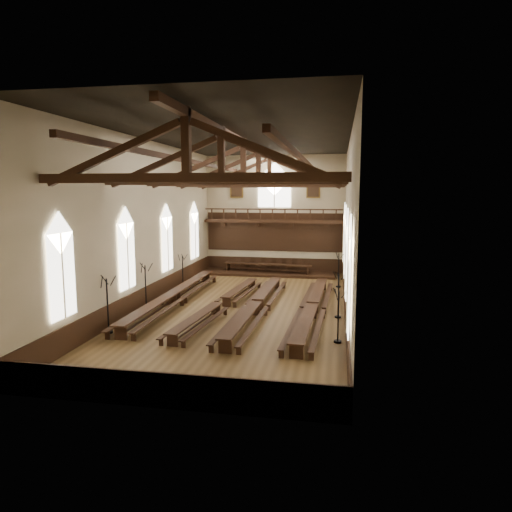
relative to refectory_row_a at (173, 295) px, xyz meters
The scene contains 21 objects.
ground 4.52m from the refectory_row_a, ahead, with size 26.00×26.00×0.00m, color brown.
room_walls 7.40m from the refectory_row_a, ahead, with size 26.00×26.00×26.00m.
wainscot_band 4.48m from the refectory_row_a, ahead, with size 12.00×26.00×1.20m.
side_windows 5.49m from the refectory_row_a, ahead, with size 11.85×19.80×4.50m.
end_window 15.05m from the refectory_row_a, 70.62° to the left, with size 2.80×0.12×3.80m.
minstrels_gallery 13.69m from the refectory_row_a, 70.28° to the left, with size 11.80×1.24×3.70m.
portraits 14.99m from the refectory_row_a, 70.62° to the left, with size 7.75×0.09×1.45m.
roof_trusses 8.86m from the refectory_row_a, ahead, with size 11.70×25.70×2.80m.
refectory_row_a is the anchor object (origin of this frame).
refectory_row_b 3.48m from the refectory_row_a, 16.54° to the right, with size 1.89×13.69×0.66m.
refectory_row_c 5.54m from the refectory_row_a, 11.27° to the right, with size 1.66×14.36×0.74m.
refectory_row_d 8.70m from the refectory_row_a, ahead, with size 1.80×14.48×0.75m.
dais 11.97m from the refectory_row_a, 69.99° to the left, with size 11.40×2.94×0.20m, color #321C0F.
high_table 11.96m from the refectory_row_a, 69.99° to the left, with size 7.56×1.67×0.70m.
high_chairs 12.66m from the refectory_row_a, 71.14° to the left, with size 5.87×0.47×1.02m.
candelabrum_left_near 6.25m from the refectory_row_a, 99.87° to the right, with size 0.85×0.86×2.89m.
candelabrum_left_mid 2.00m from the refectory_row_a, 122.78° to the right, with size 0.84×0.83×2.82m.
candelabrum_left_far 4.92m from the refectory_row_a, 102.58° to the left, with size 0.73×0.73×2.47m.
candelabrum_right_near 11.48m from the refectory_row_a, 29.12° to the right, with size 0.72×0.78×2.56m.
candelabrum_right_mid 10.12m from the refectory_row_a, ahead, with size 0.77×0.76×2.58m.
candelabrum_right_far 12.20m from the refectory_row_a, 34.72° to the left, with size 0.73×0.81×2.63m.
Camera 1 is at (5.45, -26.04, 6.90)m, focal length 32.00 mm.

